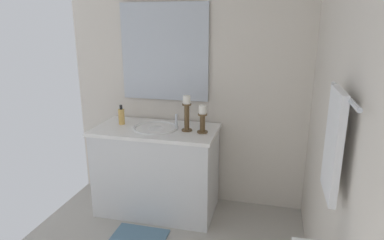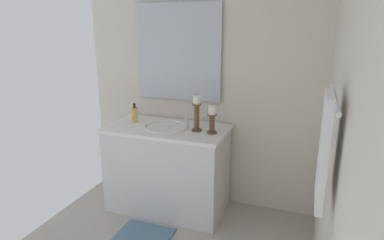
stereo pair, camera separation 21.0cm
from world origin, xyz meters
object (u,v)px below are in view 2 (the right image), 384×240
sink_basin (167,131)px  soap_bottle (135,114)px  towel_bar (335,98)px  candle_holder_short (197,112)px  towel_near_vanity (324,149)px  candle_holder_tall (212,119)px  vanity_cabinet (168,168)px  mirror (178,52)px

sink_basin → soap_bottle: bearing=-97.4°
sink_basin → towel_bar: towel_bar is taller
candle_holder_short → towel_near_vanity: 1.53m
candle_holder_short → soap_bottle: (-0.05, -0.63, -0.09)m
towel_bar → candle_holder_tall: bearing=-143.6°
vanity_cabinet → candle_holder_short: (0.00, 0.28, 0.56)m
sink_basin → mirror: mirror is taller
candle_holder_short → towel_bar: bearing=40.3°
candle_holder_short → candle_holder_tall: bearing=82.7°
mirror → towel_bar: size_ratio=1.55×
mirror → soap_bottle: mirror is taller
candle_holder_short → towel_near_vanity: (1.16, 0.97, 0.21)m
towel_bar → towel_near_vanity: towel_near_vanity is taller
towel_near_vanity → candle_holder_short: bearing=-140.3°
mirror → candle_holder_short: 0.62m
soap_bottle → mirror: bearing=124.3°
sink_basin → towel_bar: 1.84m
towel_bar → towel_near_vanity: bearing=-90.0°
mirror → towel_near_vanity: size_ratio=1.81×
vanity_cabinet → sink_basin: 0.36m
soap_bottle → towel_near_vanity: towel_near_vanity is taller
vanity_cabinet → candle_holder_short: bearing=89.2°
mirror → towel_bar: 1.93m
soap_bottle → vanity_cabinet: bearing=82.6°
candle_holder_short → mirror: bearing=-135.0°
vanity_cabinet → candle_holder_tall: 0.67m
candle_holder_tall → candle_holder_short: bearing=-97.3°
candle_holder_short → towel_bar: towel_bar is taller
sink_basin → towel_near_vanity: 1.76m
mirror → sink_basin: bearing=0.2°
soap_bottle → candle_holder_tall: bearing=85.0°
candle_holder_short → soap_bottle: 0.64m
candle_holder_tall → towel_near_vanity: towel_near_vanity is taller
mirror → towel_bar: (1.45, 1.27, -0.04)m
sink_basin → towel_near_vanity: size_ratio=0.84×
vanity_cabinet → soap_bottle: 0.59m
candle_holder_tall → candle_holder_short: size_ratio=0.77×
sink_basin → candle_holder_tall: 0.45m
soap_bottle → towel_bar: 2.09m
sink_basin → towel_near_vanity: towel_near_vanity is taller
towel_near_vanity → soap_bottle: bearing=-127.2°
towel_bar → candle_holder_short: bearing=-139.7°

